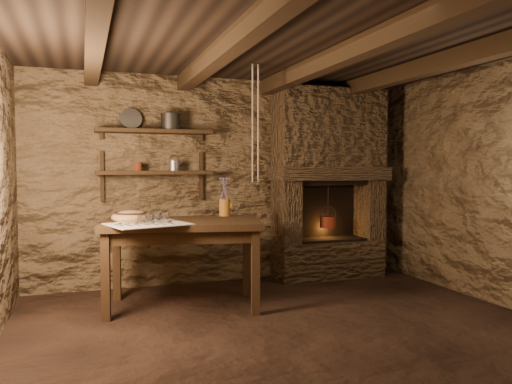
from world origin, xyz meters
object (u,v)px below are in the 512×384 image
object	(u,v)px
work_table	(182,260)
red_pot	(328,221)
wooden_bowl	(131,217)
stoneware_jug	(225,199)
iron_stockpot	(171,123)

from	to	relation	value
work_table	red_pot	xyz separation A→B (m)	(1.92, 0.68, 0.24)
wooden_bowl	red_pot	size ratio (longest dim) A/B	0.67
stoneware_jug	iron_stockpot	bearing A→B (deg)	152.62
stoneware_jug	wooden_bowl	distance (m)	1.02
work_table	wooden_bowl	distance (m)	0.65
stoneware_jug	wooden_bowl	xyz separation A→B (m)	(-0.98, -0.23, -0.13)
work_table	red_pot	size ratio (longest dim) A/B	3.00
red_pot	work_table	bearing A→B (deg)	-160.62
work_table	iron_stockpot	distance (m)	1.61
stoneware_jug	wooden_bowl	bearing A→B (deg)	-146.68
red_pot	iron_stockpot	bearing A→B (deg)	176.37
iron_stockpot	red_pot	bearing A→B (deg)	-3.63
work_table	wooden_bowl	size ratio (longest dim) A/B	4.49
stoneware_jug	wooden_bowl	world-z (taller)	stoneware_jug
work_table	stoneware_jug	xyz separation A→B (m)	(0.51, 0.27, 0.57)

